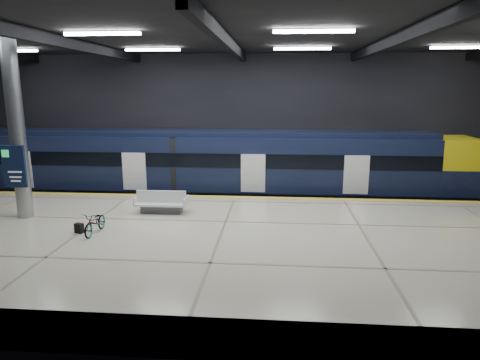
# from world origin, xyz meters

# --- Properties ---
(ground) EXTENTS (30.00, 30.00, 0.00)m
(ground) POSITION_xyz_m (0.00, 0.00, 0.00)
(ground) COLOR black
(ground) RESTS_ON ground
(room_shell) EXTENTS (30.10, 16.10, 8.05)m
(room_shell) POSITION_xyz_m (-0.00, 0.00, 5.72)
(room_shell) COLOR black
(room_shell) RESTS_ON ground
(platform) EXTENTS (30.00, 11.00, 1.10)m
(platform) POSITION_xyz_m (0.00, -2.50, 0.55)
(platform) COLOR beige
(platform) RESTS_ON ground
(safety_strip) EXTENTS (30.00, 0.40, 0.01)m
(safety_strip) POSITION_xyz_m (0.00, 2.75, 1.11)
(safety_strip) COLOR yellow
(safety_strip) RESTS_ON platform
(rails) EXTENTS (30.00, 1.52, 0.16)m
(rails) POSITION_xyz_m (0.00, 5.50, 0.08)
(rails) COLOR gray
(rails) RESTS_ON ground
(train) EXTENTS (29.40, 2.84, 3.79)m
(train) POSITION_xyz_m (-0.43, 5.50, 2.06)
(train) COLOR black
(train) RESTS_ON ground
(bench) EXTENTS (2.11, 0.88, 0.93)m
(bench) POSITION_xyz_m (-2.75, -0.02, 1.43)
(bench) COLOR #595B60
(bench) RESTS_ON platform
(bicycle) EXTENTS (0.59, 1.56, 0.81)m
(bicycle) POSITION_xyz_m (-4.39, -2.74, 1.50)
(bicycle) COLOR #99999E
(bicycle) RESTS_ON platform
(pannier_bag) EXTENTS (0.34, 0.27, 0.35)m
(pannier_bag) POSITION_xyz_m (-4.99, -2.74, 1.28)
(pannier_bag) COLOR black
(pannier_bag) RESTS_ON platform
(info_column) EXTENTS (0.90, 0.78, 6.90)m
(info_column) POSITION_xyz_m (-8.00, -1.03, 4.46)
(info_column) COLOR #9EA0A5
(info_column) RESTS_ON platform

